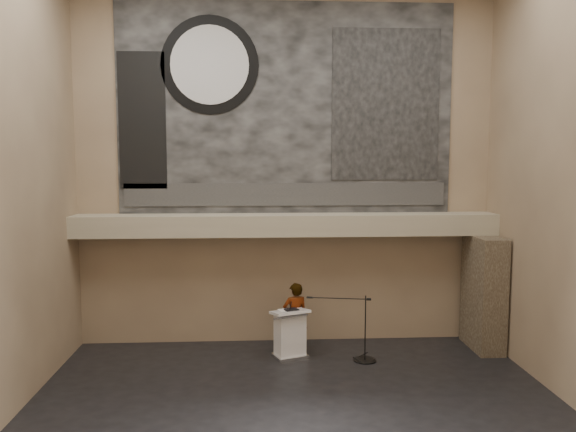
{
  "coord_description": "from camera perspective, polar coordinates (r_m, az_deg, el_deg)",
  "views": [
    {
      "loc": [
        -0.73,
        -9.6,
        4.53
      ],
      "look_at": [
        0.0,
        3.2,
        3.2
      ],
      "focal_mm": 35.0,
      "sensor_mm": 36.0,
      "label": 1
    }
  ],
  "objects": [
    {
      "name": "banner_brick_print",
      "position": [
        13.82,
        -14.59,
        9.34
      ],
      "size": [
        1.1,
        0.02,
        3.2
      ],
      "primitive_type": "cube",
      "color": "black",
      "rests_on": "banner"
    },
    {
      "name": "wall_back",
      "position": [
        13.62,
        -0.19,
        4.75
      ],
      "size": [
        10.0,
        0.02,
        8.5
      ],
      "primitive_type": "cube",
      "color": "#816A52",
      "rests_on": "floor"
    },
    {
      "name": "lectern",
      "position": [
        13.01,
        0.2,
        -11.89
      ],
      "size": [
        0.95,
        0.82,
        1.14
      ],
      "rotation": [
        0.0,
        0.0,
        0.38
      ],
      "color": "silver",
      "rests_on": "floor"
    },
    {
      "name": "sprinkler_left",
      "position": [
        13.31,
        -6.98,
        -2.15
      ],
      "size": [
        0.04,
        0.04,
        0.06
      ],
      "primitive_type": "cylinder",
      "color": "#B2893D",
      "rests_on": "soffit"
    },
    {
      "name": "binder",
      "position": [
        12.82,
        0.37,
        -9.51
      ],
      "size": [
        0.36,
        0.32,
        0.04
      ],
      "primitive_type": "cube",
      "rotation": [
        0.0,
        0.0,
        0.39
      ],
      "color": "black",
      "rests_on": "lectern"
    },
    {
      "name": "mic_stand",
      "position": [
        13.04,
        7.59,
        -13.4
      ],
      "size": [
        1.56,
        0.52,
        1.49
      ],
      "rotation": [
        0.0,
        0.0,
        -0.18
      ],
      "color": "black",
      "rests_on": "floor"
    },
    {
      "name": "banner_clock_rim",
      "position": [
        13.75,
        -7.96,
        14.95
      ],
      "size": [
        2.3,
        0.02,
        2.3
      ],
      "primitive_type": "cylinder",
      "rotation": [
        1.57,
        0.0,
        0.0
      ],
      "color": "black",
      "rests_on": "banner"
    },
    {
      "name": "sprinkler_right",
      "position": [
        13.54,
        7.97,
        -2.03
      ],
      "size": [
        0.04,
        0.04,
        0.06
      ],
      "primitive_type": "cylinder",
      "color": "#B2893D",
      "rests_on": "soffit"
    },
    {
      "name": "wall_front",
      "position": [
        5.66,
        4.15,
        3.05
      ],
      "size": [
        10.0,
        0.02,
        8.5
      ],
      "primitive_type": "cube",
      "color": "#816A52",
      "rests_on": "floor"
    },
    {
      "name": "banner_clock_face",
      "position": [
        13.73,
        -7.96,
        14.96
      ],
      "size": [
        1.84,
        0.02,
        1.84
      ],
      "primitive_type": "cylinder",
      "rotation": [
        1.57,
        0.0,
        0.0
      ],
      "color": "silver",
      "rests_on": "banner"
    },
    {
      "name": "stone_pier",
      "position": [
        14.2,
        19.26,
        -7.36
      ],
      "size": [
        0.6,
        1.4,
        2.7
      ],
      "primitive_type": "cube",
      "color": "#423629",
      "rests_on": "floor"
    },
    {
      "name": "speaker_person",
      "position": [
        13.35,
        0.73,
        -10.23
      ],
      "size": [
        0.66,
        0.51,
        1.63
      ],
      "primitive_type": "imported",
      "rotation": [
        0.0,
        0.0,
        3.35
      ],
      "color": "silver",
      "rests_on": "floor"
    },
    {
      "name": "banner",
      "position": [
        13.64,
        -0.19,
        10.84
      ],
      "size": [
        8.0,
        0.05,
        5.0
      ],
      "primitive_type": "cube",
      "color": "black",
      "rests_on": "wall_back"
    },
    {
      "name": "banner_text_strip",
      "position": [
        13.58,
        -0.17,
        2.21
      ],
      "size": [
        7.76,
        0.02,
        0.55
      ],
      "primitive_type": "cube",
      "color": "#2E2E2E",
      "rests_on": "banner"
    },
    {
      "name": "banner_building_print",
      "position": [
        13.95,
        9.91,
        11.06
      ],
      "size": [
        2.6,
        0.02,
        3.6
      ],
      "primitive_type": "cube",
      "color": "black",
      "rests_on": "banner"
    },
    {
      "name": "papers",
      "position": [
        12.83,
        -0.33,
        -9.58
      ],
      "size": [
        0.33,
        0.38,
        0.0
      ],
      "primitive_type": "cube",
      "rotation": [
        0.0,
        0.0,
        0.37
      ],
      "color": "white",
      "rests_on": "lectern"
    },
    {
      "name": "floor",
      "position": [
        10.64,
        1.04,
        -19.28
      ],
      "size": [
        10.0,
        10.0,
        0.0
      ],
      "primitive_type": "plane",
      "color": "black",
      "rests_on": "ground"
    },
    {
      "name": "soffit",
      "position": [
        13.32,
        -0.1,
        -0.89
      ],
      "size": [
        10.0,
        0.8,
        0.5
      ],
      "primitive_type": "cube",
      "color": "tan",
      "rests_on": "wall_back"
    }
  ]
}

